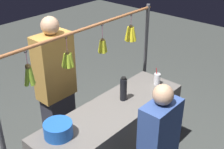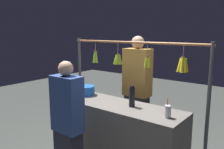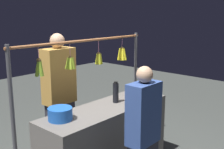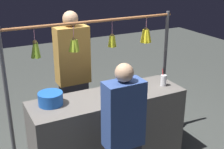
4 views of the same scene
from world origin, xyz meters
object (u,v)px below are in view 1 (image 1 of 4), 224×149
at_px(drink_cup, 157,79).
at_px(vendor_person, 57,93).
at_px(blue_bucket, 58,130).
at_px(water_bottle, 123,89).

relative_size(drink_cup, vendor_person, 0.12).
bearing_deg(blue_bucket, drink_cup, 174.67).
xyz_separation_m(water_bottle, drink_cup, (-0.52, 0.08, -0.06)).
xyz_separation_m(blue_bucket, drink_cup, (-1.37, 0.13, 0.00)).
relative_size(water_bottle, blue_bucket, 1.04).
height_order(blue_bucket, drink_cup, drink_cup).
height_order(drink_cup, vendor_person, vendor_person).
bearing_deg(vendor_person, blue_bucket, 52.67).
bearing_deg(water_bottle, drink_cup, 171.23).
bearing_deg(water_bottle, vendor_person, -62.49).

